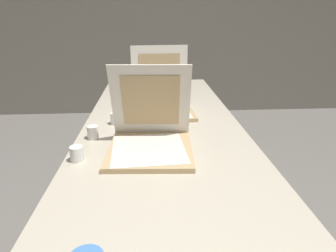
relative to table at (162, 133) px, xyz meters
name	(u,v)px	position (x,y,z in m)	size (l,w,h in m)	color
wall_back	(154,14)	(0.00, 2.49, 0.60)	(10.00, 0.10, 2.60)	gray
table	(162,133)	(0.00, 0.00, 0.00)	(0.85, 2.26, 0.74)	#BCB29E
pizza_box_front	(150,139)	(-0.07, -0.30, 0.10)	(0.38, 0.38, 0.37)	tan
pizza_box_middle	(162,102)	(0.01, 0.24, 0.10)	(0.38, 0.40, 0.38)	tan
cup_white_near_left	(77,154)	(-0.37, -0.38, 0.08)	(0.05, 0.05, 0.06)	white
cup_white_far	(126,100)	(-0.22, 0.39, 0.08)	(0.05, 0.05, 0.06)	white
cup_white_mid	(115,118)	(-0.25, 0.03, 0.08)	(0.05, 0.05, 0.06)	white
cup_white_near_center	(93,132)	(-0.34, -0.16, 0.08)	(0.05, 0.05, 0.06)	white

